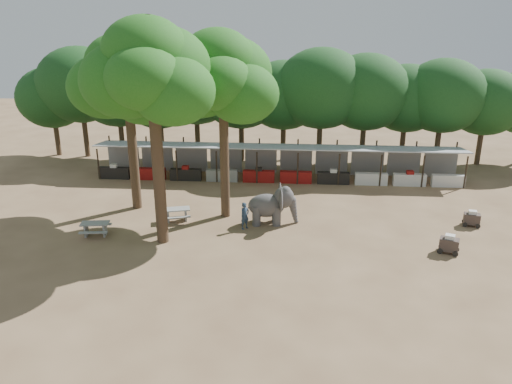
# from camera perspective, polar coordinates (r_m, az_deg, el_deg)

# --- Properties ---
(ground) EXTENTS (100.00, 100.00, 0.00)m
(ground) POSITION_cam_1_polar(r_m,az_deg,el_deg) (25.93, 1.37, -7.94)
(ground) COLOR brown
(ground) RESTS_ON ground
(vendor_stalls) EXTENTS (28.00, 2.99, 2.80)m
(vendor_stalls) POSITION_cam_1_polar(r_m,az_deg,el_deg) (38.37, 2.50, 3.23)
(vendor_stalls) COLOR #9B9EA3
(vendor_stalls) RESTS_ON ground
(yard_tree_left) EXTENTS (7.10, 6.90, 11.02)m
(yard_tree_left) POSITION_cam_1_polar(r_m,az_deg,el_deg) (32.08, -14.68, 12.21)
(yard_tree_left) COLOR #332316
(yard_tree_left) RESTS_ON ground
(yard_tree_center) EXTENTS (7.10, 6.90, 12.04)m
(yard_tree_center) POSITION_cam_1_polar(r_m,az_deg,el_deg) (26.33, -12.01, 13.13)
(yard_tree_center) COLOR #332316
(yard_tree_center) RESTS_ON ground
(yard_tree_back) EXTENTS (7.10, 6.90, 11.36)m
(yard_tree_back) POSITION_cam_1_polar(r_m,az_deg,el_deg) (29.66, -4.04, 12.89)
(yard_tree_back) COLOR #332316
(yard_tree_back) RESTS_ON ground
(backdrop_trees) EXTENTS (46.46, 5.95, 8.33)m
(backdrop_trees) POSITION_cam_1_polar(r_m,az_deg,el_deg) (42.47, 2.84, 10.81)
(backdrop_trees) COLOR #332316
(backdrop_trees) RESTS_ON ground
(elephant) EXTENTS (3.13, 2.38, 2.37)m
(elephant) POSITION_cam_1_polar(r_m,az_deg,el_deg) (30.04, 1.90, -1.48)
(elephant) COLOR #3E3C3C
(elephant) RESTS_ON ground
(handler) EXTENTS (0.69, 0.69, 1.63)m
(handler) POSITION_cam_1_polar(r_m,az_deg,el_deg) (29.40, -1.29, -2.73)
(handler) COLOR #26384C
(handler) RESTS_ON ground
(picnic_table_near) EXTENTS (1.77, 1.63, 0.79)m
(picnic_table_near) POSITION_cam_1_polar(r_m,az_deg,el_deg) (30.04, -17.89, -3.85)
(picnic_table_near) COLOR gray
(picnic_table_near) RESTS_ON ground
(picnic_table_far) EXTENTS (1.92, 1.81, 0.80)m
(picnic_table_far) POSITION_cam_1_polar(r_m,az_deg,el_deg) (31.01, -9.03, -2.36)
(picnic_table_far) COLOR gray
(picnic_table_far) RESTS_ON ground
(cart_front) EXTENTS (1.25, 1.04, 1.04)m
(cart_front) POSITION_cam_1_polar(r_m,az_deg,el_deg) (28.49, 21.20, -5.56)
(cart_front) COLOR #332621
(cart_front) RESTS_ON ground
(cart_back) EXTENTS (1.12, 0.86, 0.98)m
(cart_back) POSITION_cam_1_polar(r_m,az_deg,el_deg) (32.57, 23.44, -2.78)
(cart_back) COLOR #332621
(cart_back) RESTS_ON ground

